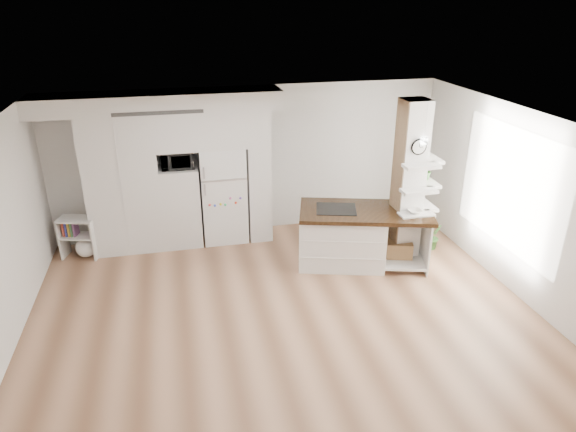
# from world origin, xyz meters

# --- Properties ---
(floor) EXTENTS (7.00, 6.00, 0.01)m
(floor) POSITION_xyz_m (0.00, 0.00, 0.00)
(floor) COLOR tan
(floor) RESTS_ON ground
(room) EXTENTS (7.04, 6.04, 2.72)m
(room) POSITION_xyz_m (0.00, 0.00, 1.86)
(room) COLOR white
(room) RESTS_ON ground
(cabinet_wall) EXTENTS (4.00, 0.71, 2.70)m
(cabinet_wall) POSITION_xyz_m (-1.45, 2.67, 1.51)
(cabinet_wall) COLOR silver
(cabinet_wall) RESTS_ON floor
(refrigerator) EXTENTS (0.78, 0.69, 1.75)m
(refrigerator) POSITION_xyz_m (-0.53, 2.68, 0.88)
(refrigerator) COLOR white
(refrigerator) RESTS_ON floor
(column) EXTENTS (0.69, 0.90, 2.70)m
(column) POSITION_xyz_m (2.38, 1.13, 1.35)
(column) COLOR silver
(column) RESTS_ON floor
(window) EXTENTS (0.00, 2.40, 2.40)m
(window) POSITION_xyz_m (3.48, 0.30, 1.50)
(window) COLOR white
(window) RESTS_ON room
(pendant_light) EXTENTS (0.12, 0.12, 0.10)m
(pendant_light) POSITION_xyz_m (1.70, 0.15, 2.12)
(pendant_light) COLOR white
(pendant_light) RESTS_ON room
(kitchen_island) EXTENTS (2.31, 1.55, 1.52)m
(kitchen_island) POSITION_xyz_m (1.38, 1.30, 0.49)
(kitchen_island) COLOR silver
(kitchen_island) RESTS_ON floor
(bookshelf) EXTENTS (0.67, 0.49, 0.71)m
(bookshelf) POSITION_xyz_m (-2.97, 2.49, 0.31)
(bookshelf) COLOR silver
(bookshelf) RESTS_ON floor
(floor_plant_a) EXTENTS (0.29, 0.25, 0.47)m
(floor_plant_a) POSITION_xyz_m (3.00, 1.43, 0.23)
(floor_plant_a) COLOR #3F8033
(floor_plant_a) RESTS_ON floor
(floor_plant_b) EXTENTS (0.29, 0.29, 0.50)m
(floor_plant_b) POSITION_xyz_m (2.94, 2.50, 0.25)
(floor_plant_b) COLOR #3F8033
(floor_plant_b) RESTS_ON floor
(microwave) EXTENTS (0.54, 0.37, 0.30)m
(microwave) POSITION_xyz_m (-1.27, 2.62, 1.57)
(microwave) COLOR #2D2D2D
(microwave) RESTS_ON cabinet_wall
(shelf_plant) EXTENTS (0.27, 0.23, 0.30)m
(shelf_plant) POSITION_xyz_m (2.63, 1.30, 1.52)
(shelf_plant) COLOR #3F8033
(shelf_plant) RESTS_ON column
(decor_bowl) EXTENTS (0.22, 0.22, 0.05)m
(decor_bowl) POSITION_xyz_m (2.30, 0.90, 1.00)
(decor_bowl) COLOR white
(decor_bowl) RESTS_ON column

